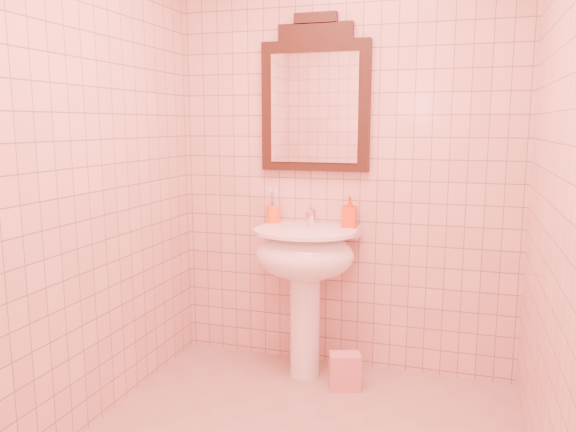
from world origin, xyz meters
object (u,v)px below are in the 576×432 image
(pedestal_sink, at_px, (305,265))
(mirror, at_px, (315,99))
(soap_dispenser, at_px, (350,212))
(towel, at_px, (345,371))
(toothbrush_cup, at_px, (273,214))

(pedestal_sink, bearing_deg, mirror, 90.00)
(pedestal_sink, xyz_separation_m, soap_dispenser, (0.22, 0.14, 0.29))
(soap_dispenser, height_order, towel, soap_dispenser)
(pedestal_sink, xyz_separation_m, towel, (0.26, -0.10, -0.56))
(pedestal_sink, distance_m, soap_dispenser, 0.39)
(mirror, height_order, towel, mirror)
(toothbrush_cup, relative_size, soap_dispenser, 1.06)
(pedestal_sink, height_order, towel, pedestal_sink)
(toothbrush_cup, height_order, soap_dispenser, toothbrush_cup)
(mirror, xyz_separation_m, toothbrush_cup, (-0.24, -0.04, -0.67))
(soap_dispenser, bearing_deg, pedestal_sink, -145.62)
(toothbrush_cup, height_order, towel, toothbrush_cup)
(soap_dispenser, relative_size, towel, 0.88)
(pedestal_sink, distance_m, mirror, 0.94)
(mirror, bearing_deg, pedestal_sink, -90.00)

